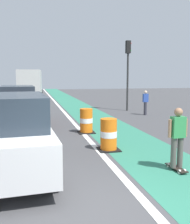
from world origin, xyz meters
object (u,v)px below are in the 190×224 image
(skateboarder_on_lane, at_px, (177,137))
(traffic_barrel_mid, at_px, (86,121))
(traffic_barrel_front, at_px, (109,135))
(pedestrian_crossing, at_px, (145,102))
(parked_suv_nearest, at_px, (13,133))
(delivery_truck_down_block, at_px, (31,83))
(parked_suv_second, at_px, (18,105))
(traffic_light_corner, at_px, (128,63))

(skateboarder_on_lane, distance_m, traffic_barrel_mid, 5.45)
(traffic_barrel_front, bearing_deg, pedestrian_crossing, 58.03)
(parked_suv_nearest, xyz_separation_m, delivery_truck_down_block, (0.31, 23.32, 0.81))
(pedestrian_crossing, bearing_deg, traffic_barrel_mid, -136.84)
(skateboarder_on_lane, distance_m, traffic_barrel_front, 2.63)
(pedestrian_crossing, bearing_deg, skateboarder_on_lane, -109.46)
(parked_suv_second, xyz_separation_m, traffic_light_corner, (7.61, 4.21, 2.47))
(delivery_truck_down_block, xyz_separation_m, pedestrian_crossing, (7.39, -14.38, -0.98))
(delivery_truck_down_block, relative_size, traffic_light_corner, 1.51)
(parked_suv_nearest, relative_size, pedestrian_crossing, 2.91)
(skateboarder_on_lane, height_order, pedestrian_crossing, skateboarder_on_lane)
(parked_suv_nearest, relative_size, parked_suv_second, 1.00)
(traffic_light_corner, bearing_deg, parked_suv_second, -151.03)
(traffic_barrel_front, relative_size, traffic_light_corner, 0.21)
(skateboarder_on_lane, xyz_separation_m, parked_suv_nearest, (-4.23, 0.88, 0.12))
(skateboarder_on_lane, height_order, parked_suv_second, parked_suv_second)
(pedestrian_crossing, bearing_deg, parked_suv_nearest, -130.73)
(traffic_barrel_front, height_order, traffic_barrel_mid, same)
(traffic_light_corner, height_order, pedestrian_crossing, traffic_light_corner)
(traffic_barrel_mid, bearing_deg, skateboarder_on_lane, -74.92)
(parked_suv_nearest, relative_size, traffic_barrel_front, 4.30)
(skateboarder_on_lane, relative_size, pedestrian_crossing, 1.05)
(parked_suv_nearest, xyz_separation_m, traffic_light_corner, (7.35, 11.41, 2.47))
(traffic_light_corner, bearing_deg, traffic_barrel_mid, -122.78)
(parked_suv_nearest, height_order, traffic_barrel_front, parked_suv_nearest)
(parked_suv_nearest, height_order, traffic_barrel_mid, parked_suv_nearest)
(delivery_truck_down_block, distance_m, pedestrian_crossing, 16.20)
(traffic_barrel_front, relative_size, pedestrian_crossing, 0.68)
(parked_suv_nearest, distance_m, traffic_barrel_front, 3.35)
(parked_suv_nearest, bearing_deg, traffic_light_corner, 57.20)
(traffic_barrel_front, distance_m, delivery_truck_down_block, 22.11)
(traffic_barrel_front, height_order, traffic_light_corner, traffic_light_corner)
(parked_suv_second, xyz_separation_m, pedestrian_crossing, (7.96, 1.75, -0.17))
(traffic_barrel_front, distance_m, pedestrian_crossing, 8.88)
(traffic_barrel_front, bearing_deg, traffic_barrel_mid, 93.57)
(delivery_truck_down_block, bearing_deg, traffic_barrel_mid, -82.46)
(parked_suv_nearest, distance_m, pedestrian_crossing, 11.80)
(traffic_barrel_mid, xyz_separation_m, pedestrian_crossing, (4.88, 4.58, 0.33))
(traffic_light_corner, bearing_deg, pedestrian_crossing, -81.99)
(traffic_barrel_front, bearing_deg, parked_suv_nearest, -154.79)
(parked_suv_second, bearing_deg, traffic_barrel_mid, -42.71)
(traffic_barrel_mid, xyz_separation_m, delivery_truck_down_block, (-2.51, 18.96, 1.31))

